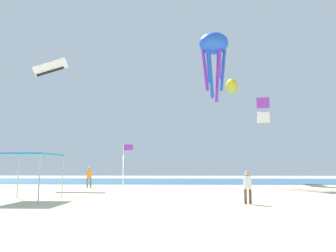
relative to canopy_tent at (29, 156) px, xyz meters
name	(u,v)px	position (x,y,z in m)	size (l,w,h in m)	color
ground	(124,200)	(5.02, 1.34, -2.41)	(110.00, 110.00, 0.10)	beige
ocean_strip	(156,181)	(5.02, 27.64, -2.34)	(110.00, 20.55, 0.03)	#28608C
canopy_tent	(29,156)	(0.00, 0.00, 0.00)	(2.72, 3.38, 2.49)	#B2B2B7
person_near_tent	(248,185)	(11.46, -1.34, -1.43)	(0.39, 0.37, 1.57)	brown
person_leftmost	(89,176)	(0.15, 11.90, -1.30)	(0.43, 0.43, 1.79)	slate
banner_flag	(124,165)	(4.80, 2.53, -0.42)	(0.61, 0.06, 3.15)	silver
kite_parafoil_white	(50,67)	(-5.01, 15.07, 9.58)	(3.47, 1.16, 2.15)	white
kite_inflatable_yellow	(232,86)	(15.13, 26.06, 10.11)	(2.88, 5.65, 2.19)	yellow
kite_box_purple	(263,110)	(17.42, 19.09, 5.71)	(1.69, 1.83, 3.01)	purple
kite_octopus_blue	(214,47)	(11.89, 17.39, 12.39)	(4.31, 4.31, 7.41)	blue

